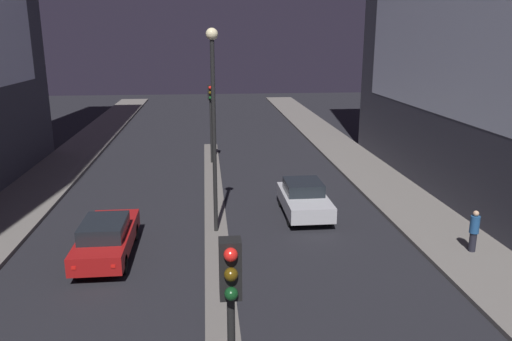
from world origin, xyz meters
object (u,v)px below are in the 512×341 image
object	(u,v)px
pedestrian_on_right_sidewalk	(474,230)
street_lamp	(213,107)
car_right_lane	(304,198)
traffic_light_mid	(210,106)
car_left_lane	(107,237)
traffic_light_near	(231,320)

from	to	relation	value
pedestrian_on_right_sidewalk	street_lamp	bearing A→B (deg)	161.73
street_lamp	car_right_lane	world-z (taller)	street_lamp
traffic_light_mid	car_left_lane	size ratio (longest dim) A/B	1.03
car_right_lane	street_lamp	bearing A→B (deg)	-155.47
traffic_light_near	traffic_light_mid	xyz separation A→B (m)	(0.00, 23.40, 0.00)
traffic_light_near	traffic_light_mid	size ratio (longest dim) A/B	1.00
car_left_lane	car_right_lane	distance (m)	8.61
pedestrian_on_right_sidewalk	car_right_lane	bearing A→B (deg)	137.32
traffic_light_near	street_lamp	bearing A→B (deg)	90.00
street_lamp	car_left_lane	world-z (taller)	street_lamp
traffic_light_mid	car_left_lane	world-z (taller)	traffic_light_mid
street_lamp	pedestrian_on_right_sidewalk	world-z (taller)	street_lamp
traffic_light_near	traffic_light_mid	distance (m)	23.40
traffic_light_near	car_left_lane	bearing A→B (deg)	110.65
traffic_light_mid	street_lamp	bearing A→B (deg)	-90.00
traffic_light_near	traffic_light_mid	bearing A→B (deg)	90.00
pedestrian_on_right_sidewalk	traffic_light_near	bearing A→B (deg)	-134.74
traffic_light_mid	traffic_light_near	bearing A→B (deg)	-90.00
traffic_light_near	pedestrian_on_right_sidewalk	xyz separation A→B (m)	(9.10, 9.19, -2.62)
car_left_lane	pedestrian_on_right_sidewalk	distance (m)	13.07
traffic_light_near	street_lamp	distance (m)	12.28
street_lamp	car_right_lane	xyz separation A→B (m)	(3.91, 1.78, -4.32)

